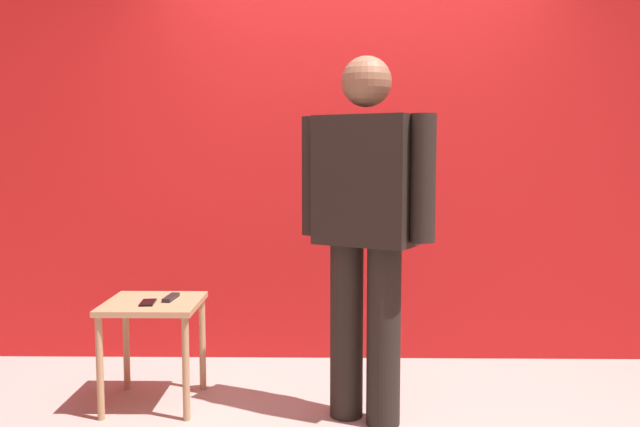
{
  "coord_description": "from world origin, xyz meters",
  "views": [
    {
      "loc": [
        -0.16,
        -2.9,
        1.34
      ],
      "look_at": [
        -0.21,
        0.55,
        1.01
      ],
      "focal_mm": 37.28,
      "sensor_mm": 36.0,
      "label": 1
    }
  ],
  "objects": [
    {
      "name": "back_wall_red",
      "position": [
        0.0,
        1.36,
        1.64
      ],
      "size": [
        5.46,
        0.12,
        3.29
      ],
      "primitive_type": "cube",
      "color": "red",
      "rests_on": "ground_plane"
    },
    {
      "name": "standing_person",
      "position": [
        0.02,
        0.31,
        1.0
      ],
      "size": [
        0.67,
        0.44,
        1.79
      ],
      "color": "black",
      "rests_on": "ground_plane"
    },
    {
      "name": "side_table",
      "position": [
        -1.09,
        0.5,
        0.46
      ],
      "size": [
        0.49,
        0.49,
        0.56
      ],
      "color": "tan",
      "rests_on": "ground_plane"
    },
    {
      "name": "cell_phone",
      "position": [
        -1.1,
        0.44,
        0.56
      ],
      "size": [
        0.08,
        0.15,
        0.01
      ],
      "primitive_type": "cube",
      "rotation": [
        0.0,
        0.0,
        0.1
      ],
      "color": "black",
      "rests_on": "side_table"
    },
    {
      "name": "tv_remote",
      "position": [
        -1.0,
        0.54,
        0.57
      ],
      "size": [
        0.06,
        0.17,
        0.02
      ],
      "primitive_type": "cube",
      "rotation": [
        0.0,
        0.0,
        -0.08
      ],
      "color": "black",
      "rests_on": "side_table"
    }
  ]
}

